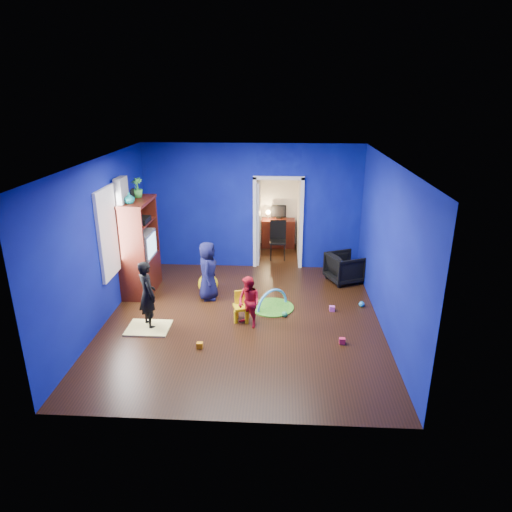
# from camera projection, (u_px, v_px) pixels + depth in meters

# --- Properties ---
(floor) EXTENTS (5.00, 5.50, 0.01)m
(floor) POSITION_uv_depth(u_px,v_px,m) (243.00, 320.00, 8.42)
(floor) COLOR black
(floor) RESTS_ON ground
(ceiling) EXTENTS (5.00, 5.50, 0.01)m
(ceiling) POSITION_uv_depth(u_px,v_px,m) (241.00, 161.00, 7.42)
(ceiling) COLOR white
(ceiling) RESTS_ON wall_back
(wall_back) EXTENTS (5.00, 0.02, 2.90)m
(wall_back) POSITION_uv_depth(u_px,v_px,m) (252.00, 207.00, 10.50)
(wall_back) COLOR navy
(wall_back) RESTS_ON floor
(wall_front) EXTENTS (5.00, 0.02, 2.90)m
(wall_front) POSITION_uv_depth(u_px,v_px,m) (222.00, 321.00, 5.34)
(wall_front) COLOR navy
(wall_front) RESTS_ON floor
(wall_left) EXTENTS (0.02, 5.50, 2.90)m
(wall_left) POSITION_uv_depth(u_px,v_px,m) (101.00, 243.00, 8.05)
(wall_left) COLOR navy
(wall_left) RESTS_ON floor
(wall_right) EXTENTS (0.02, 5.50, 2.90)m
(wall_right) POSITION_uv_depth(u_px,v_px,m) (388.00, 248.00, 7.79)
(wall_right) COLOR navy
(wall_right) RESTS_ON floor
(alcove) EXTENTS (1.00, 1.75, 2.50)m
(alcove) POSITION_uv_depth(u_px,v_px,m) (279.00, 207.00, 11.36)
(alcove) COLOR silver
(alcove) RESTS_ON floor
(armchair) EXTENTS (0.92, 0.91, 0.64)m
(armchair) POSITION_uv_depth(u_px,v_px,m) (345.00, 268.00, 10.01)
(armchair) COLOR black
(armchair) RESTS_ON floor
(child_black) EXTENTS (0.51, 0.54, 1.24)m
(child_black) POSITION_uv_depth(u_px,v_px,m) (147.00, 295.00, 7.99)
(child_black) COLOR black
(child_black) RESTS_ON floor
(child_navy) EXTENTS (0.39, 0.60, 1.20)m
(child_navy) POSITION_uv_depth(u_px,v_px,m) (208.00, 271.00, 9.08)
(child_navy) COLOR #0F1839
(child_navy) RESTS_ON floor
(toddler_red) EXTENTS (0.58, 0.56, 0.94)m
(toddler_red) POSITION_uv_depth(u_px,v_px,m) (249.00, 302.00, 8.04)
(toddler_red) COLOR #B11218
(toddler_red) RESTS_ON floor
(vase) EXTENTS (0.25, 0.25, 0.21)m
(vase) POSITION_uv_depth(u_px,v_px,m) (129.00, 198.00, 8.65)
(vase) COLOR #0C5667
(vase) RESTS_ON tv_armoire
(potted_plant) EXTENTS (0.26, 0.26, 0.39)m
(potted_plant) POSITION_uv_depth(u_px,v_px,m) (137.00, 188.00, 9.10)
(potted_plant) COLOR green
(potted_plant) RESTS_ON tv_armoire
(tv_armoire) EXTENTS (0.58, 1.14, 1.96)m
(tv_armoire) POSITION_uv_depth(u_px,v_px,m) (139.00, 247.00, 9.30)
(tv_armoire) COLOR #3A1509
(tv_armoire) RESTS_ON floor
(crt_tv) EXTENTS (0.46, 0.70, 0.54)m
(crt_tv) POSITION_uv_depth(u_px,v_px,m) (141.00, 245.00, 9.29)
(crt_tv) COLOR silver
(crt_tv) RESTS_ON tv_armoire
(yellow_blanket) EXTENTS (0.75, 0.60, 0.03)m
(yellow_blanket) POSITION_uv_depth(u_px,v_px,m) (149.00, 328.00, 8.10)
(yellow_blanket) COLOR #F2E07A
(yellow_blanket) RESTS_ON floor
(hopper_ball) EXTENTS (0.42, 0.42, 0.42)m
(hopper_ball) POSITION_uv_depth(u_px,v_px,m) (208.00, 284.00, 9.46)
(hopper_ball) COLOR yellow
(hopper_ball) RESTS_ON floor
(kid_chair) EXTENTS (0.34, 0.34, 0.50)m
(kid_chair) POSITION_uv_depth(u_px,v_px,m) (242.00, 308.00, 8.31)
(kid_chair) COLOR yellow
(kid_chair) RESTS_ON floor
(play_mat) EXTENTS (0.84, 0.84, 0.02)m
(play_mat) POSITION_uv_depth(u_px,v_px,m) (272.00, 307.00, 8.88)
(play_mat) COLOR #349521
(play_mat) RESTS_ON floor
(toy_arch) EXTENTS (0.60, 0.54, 0.75)m
(toy_arch) POSITION_uv_depth(u_px,v_px,m) (272.00, 307.00, 8.88)
(toy_arch) COLOR #3F8CD8
(toy_arch) RESTS_ON floor
(window_left) EXTENTS (0.03, 0.95, 1.55)m
(window_left) POSITION_uv_depth(u_px,v_px,m) (109.00, 232.00, 8.35)
(window_left) COLOR white
(window_left) RESTS_ON wall_left
(curtain) EXTENTS (0.14, 0.42, 2.40)m
(curtain) POSITION_uv_depth(u_px,v_px,m) (126.00, 238.00, 8.96)
(curtain) COLOR slate
(curtain) RESTS_ON floor
(doorway) EXTENTS (1.16, 0.10, 2.10)m
(doorway) POSITION_uv_depth(u_px,v_px,m) (278.00, 224.00, 10.60)
(doorway) COLOR white
(doorway) RESTS_ON floor
(study_desk) EXTENTS (0.88, 0.44, 0.75)m
(study_desk) POSITION_uv_depth(u_px,v_px,m) (278.00, 233.00, 12.25)
(study_desk) COLOR #3D140A
(study_desk) RESTS_ON floor
(desk_monitor) EXTENTS (0.40, 0.05, 0.32)m
(desk_monitor) POSITION_uv_depth(u_px,v_px,m) (279.00, 211.00, 12.17)
(desk_monitor) COLOR black
(desk_monitor) RESTS_ON study_desk
(desk_lamp) EXTENTS (0.14, 0.14, 0.14)m
(desk_lamp) POSITION_uv_depth(u_px,v_px,m) (268.00, 212.00, 12.13)
(desk_lamp) COLOR #FFD88C
(desk_lamp) RESTS_ON study_desk
(folding_chair) EXTENTS (0.40, 0.40, 0.92)m
(folding_chair) POSITION_uv_depth(u_px,v_px,m) (278.00, 241.00, 11.32)
(folding_chair) COLOR black
(folding_chair) RESTS_ON floor
(book_shelf) EXTENTS (0.88, 0.24, 0.04)m
(book_shelf) POSITION_uv_depth(u_px,v_px,m) (279.00, 171.00, 11.79)
(book_shelf) COLOR white
(book_shelf) RESTS_ON study_desk
(toy_0) EXTENTS (0.10, 0.08, 0.10)m
(toy_0) POSITION_uv_depth(u_px,v_px,m) (342.00, 341.00, 7.62)
(toy_0) COLOR #E32542
(toy_0) RESTS_ON floor
(toy_1) EXTENTS (0.11, 0.11, 0.11)m
(toy_1) POSITION_uv_depth(u_px,v_px,m) (362.00, 304.00, 8.92)
(toy_1) COLOR #238FC7
(toy_1) RESTS_ON floor
(toy_2) EXTENTS (0.10, 0.08, 0.10)m
(toy_2) POSITION_uv_depth(u_px,v_px,m) (200.00, 345.00, 7.48)
(toy_2) COLOR #FF980D
(toy_2) RESTS_ON floor
(toy_3) EXTENTS (0.11, 0.11, 0.11)m
(toy_3) POSITION_uv_depth(u_px,v_px,m) (285.00, 314.00, 8.52)
(toy_3) COLOR green
(toy_3) RESTS_ON floor
(toy_4) EXTENTS (0.10, 0.08, 0.10)m
(toy_4) POSITION_uv_depth(u_px,v_px,m) (332.00, 309.00, 8.74)
(toy_4) COLOR #D750AD
(toy_4) RESTS_ON floor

